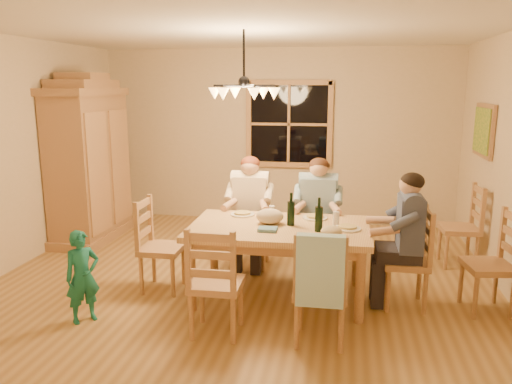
% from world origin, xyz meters
% --- Properties ---
extents(floor, '(5.50, 5.50, 0.00)m').
position_xyz_m(floor, '(0.00, 0.00, 0.00)').
color(floor, olive).
rests_on(floor, ground).
extents(ceiling, '(5.50, 5.00, 0.02)m').
position_xyz_m(ceiling, '(0.00, 0.00, 2.70)').
color(ceiling, white).
rests_on(ceiling, wall_back).
extents(wall_back, '(5.50, 0.02, 2.70)m').
position_xyz_m(wall_back, '(0.00, 2.50, 1.35)').
color(wall_back, '#CCB890').
rests_on(wall_back, floor).
extents(wall_left, '(0.02, 5.00, 2.70)m').
position_xyz_m(wall_left, '(-2.75, 0.00, 1.35)').
color(wall_left, '#CCB890').
rests_on(wall_left, floor).
extents(window, '(1.30, 0.06, 1.30)m').
position_xyz_m(window, '(0.20, 2.47, 1.55)').
color(window, black).
rests_on(window, wall_back).
extents(painting, '(0.06, 0.78, 0.64)m').
position_xyz_m(painting, '(2.71, 1.20, 1.60)').
color(painting, olive).
rests_on(painting, wall_right).
extents(chandelier, '(0.77, 0.68, 0.71)m').
position_xyz_m(chandelier, '(-0.00, 0.00, 2.08)').
color(chandelier, black).
rests_on(chandelier, ceiling).
extents(armoire, '(0.66, 1.40, 2.30)m').
position_xyz_m(armoire, '(-2.42, 1.08, 1.06)').
color(armoire, olive).
rests_on(armoire, floor).
extents(dining_table, '(1.80, 1.12, 0.76)m').
position_xyz_m(dining_table, '(0.45, -0.48, 0.66)').
color(dining_table, '#B58150').
rests_on(dining_table, floor).
extents(chair_far_left, '(0.45, 0.43, 0.99)m').
position_xyz_m(chair_far_left, '(-0.01, 0.35, 0.30)').
color(chair_far_left, '#9D6D45').
rests_on(chair_far_left, floor).
extents(chair_far_right, '(0.45, 0.43, 0.99)m').
position_xyz_m(chair_far_right, '(0.79, 0.37, 0.30)').
color(chair_far_right, '#9D6D45').
rests_on(chair_far_right, floor).
extents(chair_near_left, '(0.45, 0.43, 0.99)m').
position_xyz_m(chair_near_left, '(0.02, -1.33, 0.30)').
color(chair_near_left, '#9D6D45').
rests_on(chair_near_left, floor).
extents(chair_near_right, '(0.45, 0.43, 0.99)m').
position_xyz_m(chair_near_right, '(0.91, -1.32, 0.30)').
color(chair_near_right, '#9D6D45').
rests_on(chair_near_right, floor).
extents(chair_end_left, '(0.43, 0.45, 0.99)m').
position_xyz_m(chair_end_left, '(-0.79, -0.50, 0.30)').
color(chair_end_left, '#9D6D45').
rests_on(chair_end_left, floor).
extents(chair_end_right, '(0.43, 0.45, 0.99)m').
position_xyz_m(chair_end_right, '(1.69, -0.46, 0.30)').
color(chair_end_right, '#9D6D45').
rests_on(chair_end_right, floor).
extents(adult_woman, '(0.40, 0.43, 0.87)m').
position_xyz_m(adult_woman, '(-0.01, 0.35, 0.84)').
color(adult_woman, beige).
rests_on(adult_woman, floor).
extents(adult_plaid_man, '(0.40, 0.43, 0.87)m').
position_xyz_m(adult_plaid_man, '(0.79, 0.37, 0.84)').
color(adult_plaid_man, '#306385').
rests_on(adult_plaid_man, floor).
extents(adult_slate_man, '(0.43, 0.40, 0.87)m').
position_xyz_m(adult_slate_man, '(1.69, -0.46, 0.84)').
color(adult_slate_man, '#444E6E').
rests_on(adult_slate_man, floor).
extents(towel, '(0.38, 0.11, 0.58)m').
position_xyz_m(towel, '(0.91, -1.51, 0.70)').
color(towel, '#A4D3DF').
rests_on(towel, chair_near_right).
extents(wine_bottle_a, '(0.08, 0.08, 0.33)m').
position_xyz_m(wine_bottle_a, '(0.56, -0.44, 0.93)').
color(wine_bottle_a, black).
rests_on(wine_bottle_a, dining_table).
extents(wine_bottle_b, '(0.08, 0.08, 0.33)m').
position_xyz_m(wine_bottle_b, '(0.85, -0.60, 0.93)').
color(wine_bottle_b, black).
rests_on(wine_bottle_b, dining_table).
extents(plate_woman, '(0.26, 0.26, 0.02)m').
position_xyz_m(plate_woman, '(0.01, -0.14, 0.77)').
color(plate_woman, white).
rests_on(plate_woman, dining_table).
extents(plate_plaid, '(0.26, 0.26, 0.02)m').
position_xyz_m(plate_plaid, '(0.79, -0.15, 0.77)').
color(plate_plaid, white).
rests_on(plate_plaid, dining_table).
extents(plate_slate, '(0.26, 0.26, 0.02)m').
position_xyz_m(plate_slate, '(1.12, -0.50, 0.77)').
color(plate_slate, white).
rests_on(plate_slate, dining_table).
extents(wine_glass_a, '(0.06, 0.06, 0.14)m').
position_xyz_m(wine_glass_a, '(0.34, -0.23, 0.83)').
color(wine_glass_a, silver).
rests_on(wine_glass_a, dining_table).
extents(wine_glass_b, '(0.06, 0.06, 0.14)m').
position_xyz_m(wine_glass_b, '(1.01, -0.36, 0.83)').
color(wine_glass_b, silver).
rests_on(wine_glass_b, dining_table).
extents(cap, '(0.20, 0.20, 0.11)m').
position_xyz_m(cap, '(0.98, -0.79, 0.82)').
color(cap, tan).
rests_on(cap, dining_table).
extents(napkin, '(0.18, 0.14, 0.03)m').
position_xyz_m(napkin, '(0.37, -0.68, 0.78)').
color(napkin, slate).
rests_on(napkin, dining_table).
extents(cloth_bundle, '(0.28, 0.22, 0.15)m').
position_xyz_m(cloth_bundle, '(0.35, -0.42, 0.84)').
color(cloth_bundle, '#C0AC8B').
rests_on(cloth_bundle, dining_table).
extents(child, '(0.37, 0.37, 0.86)m').
position_xyz_m(child, '(-1.24, -1.32, 0.43)').
color(child, '#197266').
rests_on(child, floor).
extents(chair_spare_front, '(0.48, 0.50, 0.99)m').
position_xyz_m(chair_spare_front, '(2.45, -0.45, 0.30)').
color(chair_spare_front, '#9D6D45').
rests_on(chair_spare_front, floor).
extents(chair_spare_back, '(0.44, 0.46, 0.99)m').
position_xyz_m(chair_spare_back, '(2.45, 0.84, 0.30)').
color(chair_spare_back, '#9D6D45').
rests_on(chair_spare_back, floor).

